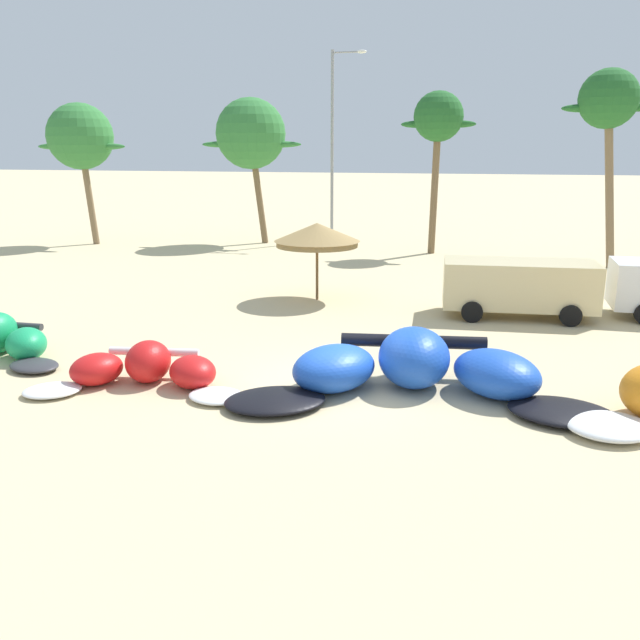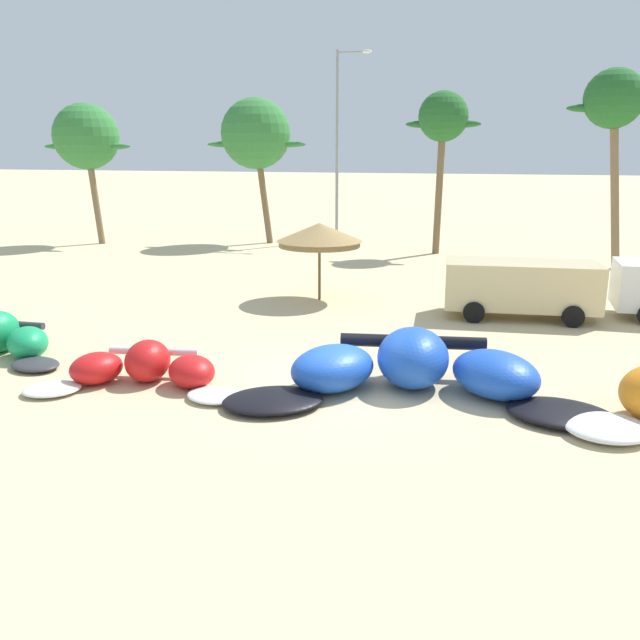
# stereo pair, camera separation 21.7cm
# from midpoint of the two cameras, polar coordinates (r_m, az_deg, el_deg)

# --- Properties ---
(ground_plane) EXTENTS (260.00, 260.00, 0.00)m
(ground_plane) POSITION_cam_midpoint_polar(r_m,az_deg,el_deg) (16.00, 0.58, -5.38)
(ground_plane) COLOR beige
(kite_left) EXTENTS (5.30, 2.81, 0.99)m
(kite_left) POSITION_cam_midpoint_polar(r_m,az_deg,el_deg) (16.30, -15.06, -4.11)
(kite_left) COLOR white
(kite_left) RESTS_ON ground
(kite_left_of_center) EXTENTS (8.57, 4.52, 1.37)m
(kite_left_of_center) POSITION_cam_midpoint_polar(r_m,az_deg,el_deg) (15.43, 7.62, -4.21)
(kite_left_of_center) COLOR black
(kite_left_of_center) RESTS_ON ground
(beach_umbrella_near_van) EXTENTS (3.10, 3.10, 2.81)m
(beach_umbrella_near_van) POSITION_cam_midpoint_polar(r_m,az_deg,el_deg) (24.25, -0.51, 7.26)
(beach_umbrella_near_van) COLOR brown
(beach_umbrella_near_van) RESTS_ON ground
(parked_car_second) EXTENTS (4.98, 2.51, 1.84)m
(parked_car_second) POSITION_cam_midpoint_polar(r_m,az_deg,el_deg) (22.84, 16.01, 2.96)
(parked_car_second) COLOR beige
(parked_car_second) RESTS_ON ground
(palm_leftmost) EXTENTS (5.47, 3.65, 7.83)m
(palm_leftmost) POSITION_cam_midpoint_polar(r_m,az_deg,el_deg) (41.05, -19.86, 14.39)
(palm_leftmost) COLOR #7F6647
(palm_leftmost) RESTS_ON ground
(palm_left) EXTENTS (5.93, 3.95, 8.14)m
(palm_left) POSITION_cam_midpoint_polar(r_m,az_deg,el_deg) (39.43, -6.07, 15.41)
(palm_left) COLOR brown
(palm_left) RESTS_ON ground
(palm_left_of_gap) EXTENTS (3.75, 2.50, 8.17)m
(palm_left_of_gap) POSITION_cam_midpoint_polar(r_m,az_deg,el_deg) (35.62, 9.84, 16.37)
(palm_left_of_gap) COLOR brown
(palm_left_of_gap) RESTS_ON ground
(palm_center_left) EXTENTS (3.89, 2.60, 8.79)m
(palm_center_left) POSITION_cam_midpoint_polar(r_m,az_deg,el_deg) (33.39, 23.15, 16.57)
(palm_center_left) COLOR #7F6647
(palm_center_left) RESTS_ON ground
(lamppost_west) EXTENTS (2.05, 0.24, 10.74)m
(lamppost_west) POSITION_cam_midpoint_polar(r_m,az_deg,el_deg) (40.28, 1.10, 15.23)
(lamppost_west) COLOR gray
(lamppost_west) RESTS_ON ground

